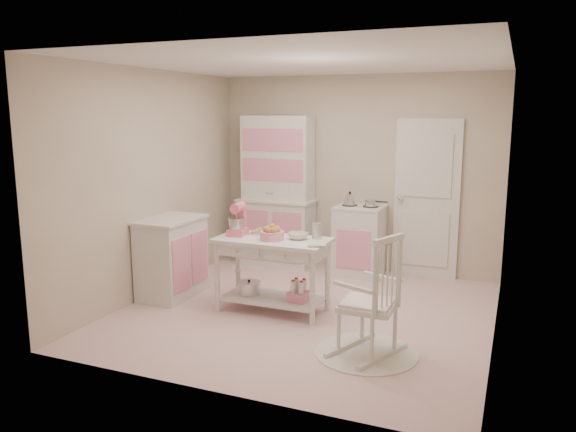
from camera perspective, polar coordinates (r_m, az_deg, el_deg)
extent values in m
plane|color=#C67C83|center=(6.11, 1.77, -9.73)|extent=(3.80, 3.80, 0.00)
cube|color=white|center=(5.76, 1.92, 15.36)|extent=(3.80, 3.80, 0.04)
cube|color=beige|center=(7.58, 6.91, 4.26)|extent=(3.80, 0.04, 2.60)
cube|color=beige|center=(4.09, -7.58, -1.00)|extent=(3.80, 0.04, 2.60)
cube|color=beige|center=(6.69, -13.60, 3.23)|extent=(0.04, 3.80, 2.60)
cube|color=beige|center=(5.43, 20.96, 1.21)|extent=(0.04, 3.80, 2.60)
cube|color=silver|center=(7.40, 13.91, 1.69)|extent=(0.82, 0.05, 2.04)
cube|color=silver|center=(7.74, -1.16, 2.52)|extent=(1.06, 0.50, 2.08)
cube|color=silver|center=(7.41, 7.25, -2.48)|extent=(0.62, 0.57, 0.92)
cube|color=silver|center=(6.64, -11.73, -4.13)|extent=(0.54, 0.84, 0.92)
cylinder|color=white|center=(5.17, 7.94, -13.60)|extent=(0.92, 0.92, 0.01)
cube|color=silver|center=(4.98, 8.10, -7.87)|extent=(0.72, 0.85, 1.10)
cube|color=silver|center=(6.02, -1.59, -6.03)|extent=(1.20, 0.60, 0.80)
cube|color=#F3667F|center=(6.08, -5.16, -0.37)|extent=(0.23, 0.30, 0.34)
cube|color=silver|center=(6.14, -2.20, -1.78)|extent=(0.34, 0.24, 0.02)
cylinder|color=pink|center=(5.85, -1.63, -2.00)|extent=(0.25, 0.25, 0.09)
imported|color=silver|center=(5.88, 1.03, -2.05)|extent=(0.21, 0.21, 0.07)
cylinder|color=silver|center=(5.88, 2.94, -1.55)|extent=(0.10, 0.10, 0.17)
imported|color=silver|center=(5.64, 2.08, -2.83)|extent=(0.24, 0.28, 0.02)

